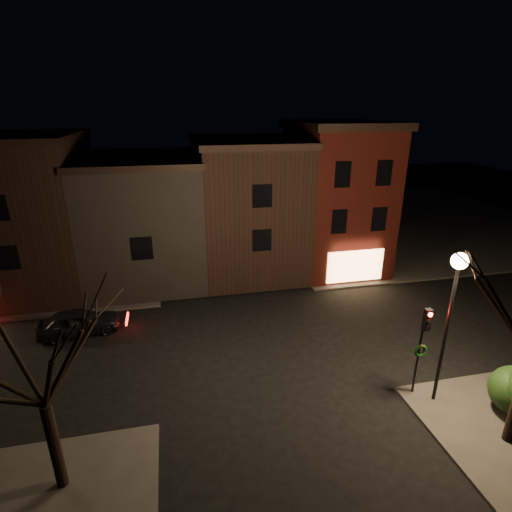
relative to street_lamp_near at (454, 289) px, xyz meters
The scene contains 10 objects.
ground 10.06m from the street_lamp_near, 135.94° to the left, with size 120.00×120.00×0.00m, color black.
sidewalk_far_right 29.88m from the street_lamp_near, 62.04° to the left, with size 30.00×30.00×0.12m, color #2D2B28.
corner_building 15.58m from the street_lamp_near, 83.37° to the left, with size 6.50×8.50×10.50m.
row_building_a 17.16m from the street_lamp_near, 105.90° to the left, with size 7.30×10.30×9.40m.
row_building_b 20.39m from the street_lamp_near, 125.91° to the left, with size 7.80×10.30×8.40m.
row_building_c 25.32m from the street_lamp_near, 139.33° to the left, with size 7.30×10.30×9.90m.
street_lamp_near is the anchor object (origin of this frame).
traffic_signal 2.49m from the street_lamp_near, 140.63° to the left, with size 0.58×0.38×4.05m.
bare_tree_left 14.24m from the street_lamp_near, behind, with size 5.60×5.60×7.50m.
parked_car_a 18.31m from the street_lamp_near, 150.28° to the left, with size 1.67×4.16×1.42m, color black.
Camera 1 is at (-3.92, -17.60, 11.57)m, focal length 28.00 mm.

